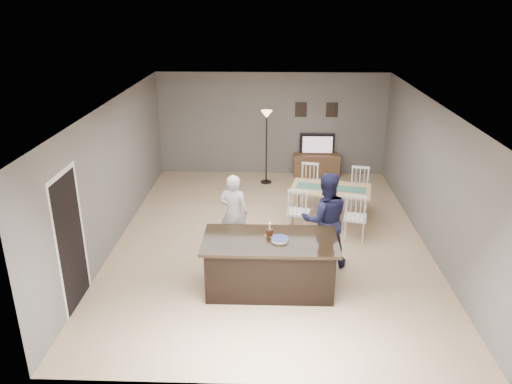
{
  "coord_description": "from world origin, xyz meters",
  "views": [
    {
      "loc": [
        0.01,
        -8.89,
        4.49
      ],
      "look_at": [
        -0.28,
        -0.3,
        1.11
      ],
      "focal_mm": 35.0,
      "sensor_mm": 36.0,
      "label": 1
    }
  ],
  "objects_px": {
    "tv_console": "(316,165)",
    "woman": "(234,213)",
    "floor_lamp": "(266,127)",
    "kitchen_island": "(270,264)",
    "man": "(325,220)",
    "birthday_cake": "(270,232)",
    "plate_stack": "(280,239)",
    "television": "(317,144)",
    "dining_table": "(330,194)"
  },
  "relations": [
    {
      "from": "floor_lamp",
      "to": "dining_table",
      "type": "bearing_deg",
      "value": -59.54
    },
    {
      "from": "television",
      "to": "woman",
      "type": "distance_m",
      "value": 4.7
    },
    {
      "from": "kitchen_island",
      "to": "floor_lamp",
      "type": "relative_size",
      "value": 1.14
    },
    {
      "from": "television",
      "to": "birthday_cake",
      "type": "distance_m",
      "value": 5.63
    },
    {
      "from": "woman",
      "to": "man",
      "type": "xyz_separation_m",
      "value": [
        1.64,
        -0.49,
        0.12
      ]
    },
    {
      "from": "tv_console",
      "to": "floor_lamp",
      "type": "bearing_deg",
      "value": -157.57
    },
    {
      "from": "tv_console",
      "to": "man",
      "type": "bearing_deg",
      "value": -93.03
    },
    {
      "from": "floor_lamp",
      "to": "plate_stack",
      "type": "bearing_deg",
      "value": -86.76
    },
    {
      "from": "kitchen_island",
      "to": "plate_stack",
      "type": "relative_size",
      "value": 7.53
    },
    {
      "from": "woman",
      "to": "plate_stack",
      "type": "relative_size",
      "value": 5.26
    },
    {
      "from": "television",
      "to": "plate_stack",
      "type": "bearing_deg",
      "value": 79.55
    },
    {
      "from": "tv_console",
      "to": "plate_stack",
      "type": "height_order",
      "value": "plate_stack"
    },
    {
      "from": "kitchen_island",
      "to": "woman",
      "type": "bearing_deg",
      "value": 117.17
    },
    {
      "from": "kitchen_island",
      "to": "man",
      "type": "height_order",
      "value": "man"
    },
    {
      "from": "tv_console",
      "to": "birthday_cake",
      "type": "relative_size",
      "value": 5.13
    },
    {
      "from": "television",
      "to": "plate_stack",
      "type": "relative_size",
      "value": 3.2
    },
    {
      "from": "woman",
      "to": "television",
      "type": "bearing_deg",
      "value": -102.27
    },
    {
      "from": "birthday_cake",
      "to": "dining_table",
      "type": "xyz_separation_m",
      "value": [
        1.26,
        2.53,
        -0.32
      ]
    },
    {
      "from": "man",
      "to": "plate_stack",
      "type": "bearing_deg",
      "value": 42.53
    },
    {
      "from": "plate_stack",
      "to": "dining_table",
      "type": "distance_m",
      "value": 2.93
    },
    {
      "from": "birthday_cake",
      "to": "dining_table",
      "type": "relative_size",
      "value": 0.11
    },
    {
      "from": "dining_table",
      "to": "floor_lamp",
      "type": "bearing_deg",
      "value": 132.14
    },
    {
      "from": "man",
      "to": "birthday_cake",
      "type": "bearing_deg",
      "value": 30.99
    },
    {
      "from": "television",
      "to": "dining_table",
      "type": "bearing_deg",
      "value": 90.93
    },
    {
      "from": "kitchen_island",
      "to": "birthday_cake",
      "type": "height_order",
      "value": "birthday_cake"
    },
    {
      "from": "television",
      "to": "floor_lamp",
      "type": "height_order",
      "value": "floor_lamp"
    },
    {
      "from": "man",
      "to": "floor_lamp",
      "type": "relative_size",
      "value": 0.92
    },
    {
      "from": "kitchen_island",
      "to": "dining_table",
      "type": "height_order",
      "value": "dining_table"
    },
    {
      "from": "birthday_cake",
      "to": "dining_table",
      "type": "distance_m",
      "value": 2.85
    },
    {
      "from": "floor_lamp",
      "to": "kitchen_island",
      "type": "bearing_deg",
      "value": -88.48
    },
    {
      "from": "plate_stack",
      "to": "floor_lamp",
      "type": "height_order",
      "value": "floor_lamp"
    },
    {
      "from": "kitchen_island",
      "to": "floor_lamp",
      "type": "xyz_separation_m",
      "value": [
        -0.13,
        5.02,
        1.01
      ]
    },
    {
      "from": "television",
      "to": "birthday_cake",
      "type": "relative_size",
      "value": 3.91
    },
    {
      "from": "tv_console",
      "to": "television",
      "type": "distance_m",
      "value": 0.57
    },
    {
      "from": "man",
      "to": "floor_lamp",
      "type": "xyz_separation_m",
      "value": [
        -1.08,
        4.17,
        0.59
      ]
    },
    {
      "from": "woman",
      "to": "plate_stack",
      "type": "xyz_separation_m",
      "value": [
        0.84,
        -1.37,
        0.17
      ]
    },
    {
      "from": "birthday_cake",
      "to": "woman",
      "type": "bearing_deg",
      "value": 119.38
    },
    {
      "from": "plate_stack",
      "to": "floor_lamp",
      "type": "distance_m",
      "value": 5.09
    },
    {
      "from": "woman",
      "to": "floor_lamp",
      "type": "relative_size",
      "value": 0.8
    },
    {
      "from": "tv_console",
      "to": "woman",
      "type": "bearing_deg",
      "value": -114.01
    },
    {
      "from": "plate_stack",
      "to": "woman",
      "type": "bearing_deg",
      "value": 121.41
    },
    {
      "from": "woman",
      "to": "man",
      "type": "relative_size",
      "value": 0.87
    },
    {
      "from": "kitchen_island",
      "to": "tv_console",
      "type": "relative_size",
      "value": 1.79
    },
    {
      "from": "plate_stack",
      "to": "tv_console",
      "type": "bearing_deg",
      "value": 79.42
    },
    {
      "from": "tv_console",
      "to": "birthday_cake",
      "type": "height_order",
      "value": "birthday_cake"
    },
    {
      "from": "birthday_cake",
      "to": "floor_lamp",
      "type": "height_order",
      "value": "floor_lamp"
    },
    {
      "from": "plate_stack",
      "to": "birthday_cake",
      "type": "bearing_deg",
      "value": 133.15
    },
    {
      "from": "woman",
      "to": "floor_lamp",
      "type": "xyz_separation_m",
      "value": [
        0.55,
        3.68,
        0.71
      ]
    },
    {
      "from": "kitchen_island",
      "to": "birthday_cake",
      "type": "relative_size",
      "value": 9.19
    },
    {
      "from": "tv_console",
      "to": "man",
      "type": "distance_m",
      "value": 4.76
    }
  ]
}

